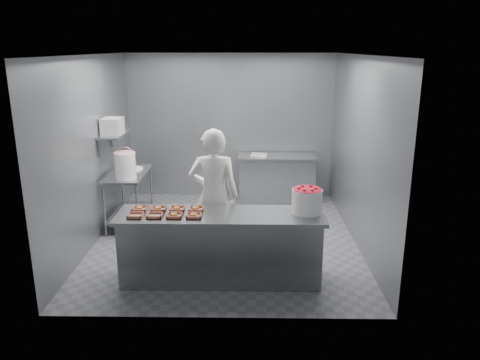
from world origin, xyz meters
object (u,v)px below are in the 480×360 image
tray_6 (177,209)px  strawberry_tub (307,200)px  service_counter (221,247)px  prep_table (129,190)px  tray_2 (174,215)px  tray_3 (194,215)px  worker (214,196)px  tray_7 (196,209)px  tray_5 (158,209)px  tray_4 (140,208)px  appliance (112,126)px  glaze_bucket (125,165)px  tray_1 (155,215)px  back_counter (277,178)px  tray_0 (135,215)px

tray_6 → strawberry_tub: size_ratio=0.49×
service_counter → prep_table: same height
service_counter → tray_2: bearing=-167.9°
prep_table → tray_3: size_ratio=6.40×
service_counter → worker: worker is taller
tray_6 → tray_7: (0.24, 0.00, 0.00)m
tray_6 → strawberry_tub: strawberry_tub is taller
worker → prep_table: bearing=-40.0°
tray_2 → tray_5: size_ratio=1.00×
prep_table → worker: bearing=-41.5°
service_counter → tray_5: size_ratio=13.88×
tray_7 → strawberry_tub: (1.40, -0.05, 0.14)m
tray_3 → tray_4: (-0.72, 0.24, 0.00)m
tray_7 → tray_6: bearing=180.0°
tray_2 → appliance: (-1.26, 1.98, 0.77)m
tray_3 → tray_6: same height
service_counter → strawberry_tub: bearing=3.8°
appliance → tray_6: bearing=-52.5°
tray_3 → tray_4: 0.76m
glaze_bucket → service_counter: bearing=-45.5°
tray_1 → appliance: 2.36m
back_counter → tray_7: (-1.22, -3.13, 0.47)m
worker → tray_3: bearing=76.4°
tray_0 → tray_7: (0.72, 0.24, 0.00)m
back_counter → strawberry_tub: 3.24m
back_counter → tray_1: tray_1 is taller
tray_4 → appliance: appliance is taller
tray_4 → worker: size_ratio=0.10×
back_counter → strawberry_tub: strawberry_tub is taller
service_counter → strawberry_tub: strawberry_tub is taller
tray_2 → worker: (0.43, 0.72, 0.02)m
tray_1 → tray_7: size_ratio=1.00×
tray_4 → tray_7: size_ratio=1.00×
tray_1 → tray_7: tray_7 is taller
appliance → tray_7: bearing=-47.6°
worker → strawberry_tub: 1.32m
tray_2 → tray_5: (-0.24, 0.24, 0.00)m
tray_7 → strawberry_tub: size_ratio=0.49×
tray_0 → appliance: appliance is taller
tray_5 → worker: bearing=35.4°
back_counter → tray_1: bearing=-116.7°
back_counter → tray_5: tray_5 is taller
tray_1 → tray_5: tray_5 is taller
back_counter → tray_5: (-1.70, -3.13, 0.47)m
tray_2 → tray_7: 0.34m
prep_table → back_counter: bearing=27.0°
tray_5 → tray_7: 0.48m
tray_3 → tray_0: bearing=180.0°
tray_6 → appliance: bearing=125.9°
tray_1 → tray_3: (0.48, -0.00, 0.00)m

